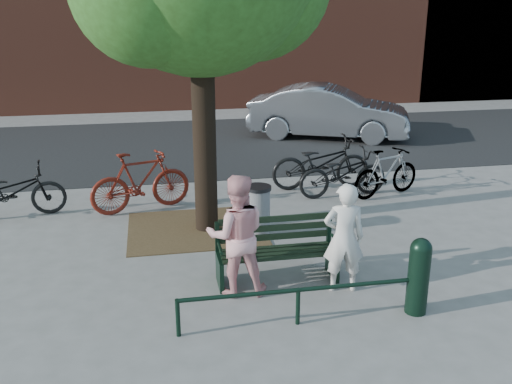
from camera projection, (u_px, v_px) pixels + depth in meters
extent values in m
plane|color=gray|center=(277.00, 280.00, 8.36)|extent=(90.00, 90.00, 0.00)
cube|color=brown|center=(196.00, 229.00, 10.23)|extent=(2.40, 2.00, 0.02)
cube|color=black|center=(212.00, 144.00, 16.28)|extent=(40.00, 7.00, 0.01)
cube|color=black|center=(220.00, 271.00, 8.14)|extent=(0.06, 0.52, 0.45)
cube|color=black|center=(217.00, 236.00, 8.21)|extent=(0.06, 0.06, 0.44)
cylinder|color=black|center=(220.00, 248.00, 7.92)|extent=(0.04, 0.36, 0.04)
cube|color=black|center=(332.00, 262.00, 8.43)|extent=(0.06, 0.52, 0.45)
cube|color=black|center=(329.00, 228.00, 8.51)|extent=(0.06, 0.06, 0.44)
cylinder|color=black|center=(336.00, 239.00, 8.21)|extent=(0.04, 0.36, 0.04)
cube|color=black|center=(277.00, 252.00, 8.22)|extent=(1.64, 0.46, 0.04)
cube|color=black|center=(274.00, 228.00, 8.34)|extent=(1.64, 0.03, 0.47)
cylinder|color=black|center=(178.00, 318.00, 6.90)|extent=(0.06, 0.06, 0.50)
cylinder|color=black|center=(298.00, 306.00, 7.16)|extent=(0.06, 0.06, 0.50)
cylinder|color=black|center=(409.00, 296.00, 7.42)|extent=(0.06, 0.06, 0.50)
cylinder|color=black|center=(298.00, 290.00, 7.09)|extent=(3.00, 0.06, 0.06)
cylinder|color=black|center=(204.00, 125.00, 9.66)|extent=(0.40, 0.40, 3.80)
imported|color=silver|center=(344.00, 238.00, 7.87)|extent=(0.62, 0.46, 1.58)
imported|color=pink|center=(237.00, 235.00, 7.76)|extent=(0.88, 0.71, 1.72)
cylinder|color=black|center=(418.00, 281.00, 7.38)|extent=(0.28, 0.28, 0.91)
sphere|color=black|center=(421.00, 249.00, 7.23)|extent=(0.28, 0.28, 0.28)
cylinder|color=gray|center=(258.00, 213.00, 9.82)|extent=(0.40, 0.40, 0.85)
cylinder|color=black|center=(258.00, 188.00, 9.68)|extent=(0.45, 0.45, 0.06)
imported|color=black|center=(12.00, 192.00, 10.66)|extent=(1.99, 0.93, 1.01)
imported|color=#60170D|center=(141.00, 181.00, 10.98)|extent=(2.05, 1.11, 1.18)
imported|color=black|center=(343.00, 173.00, 11.82)|extent=(1.96, 0.82, 1.00)
imported|color=gray|center=(387.00, 173.00, 11.84)|extent=(1.75, 1.02, 1.02)
imported|color=black|center=(321.00, 163.00, 12.31)|extent=(2.16, 0.76, 1.14)
imported|color=gray|center=(329.00, 112.00, 16.87)|extent=(4.95, 3.35, 1.54)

